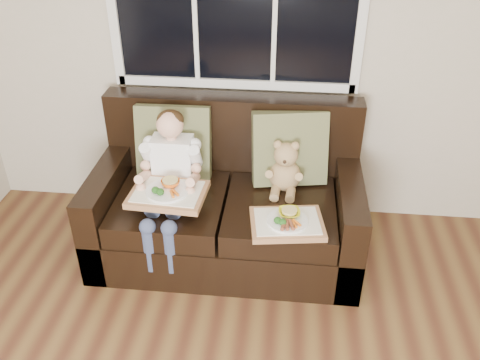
# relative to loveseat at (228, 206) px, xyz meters

# --- Properties ---
(room_walls) EXTENTS (4.52, 5.02, 2.71)m
(room_walls) POSITION_rel_loveseat_xyz_m (0.41, -2.02, 1.28)
(room_walls) COLOR #C1B2A0
(room_walls) RESTS_ON ground
(loveseat) EXTENTS (1.70, 0.92, 0.96)m
(loveseat) POSITION_rel_loveseat_xyz_m (0.00, 0.00, 0.00)
(loveseat) COLOR black
(loveseat) RESTS_ON ground
(pillow_left) EXTENTS (0.49, 0.24, 0.50)m
(pillow_left) POSITION_rel_loveseat_xyz_m (-0.37, 0.15, 0.38)
(pillow_left) COLOR #646840
(pillow_left) RESTS_ON loveseat
(pillow_right) EXTENTS (0.51, 0.30, 0.49)m
(pillow_right) POSITION_rel_loveseat_xyz_m (0.39, 0.15, 0.38)
(pillow_right) COLOR #646840
(pillow_right) RESTS_ON loveseat
(child) EXTENTS (0.37, 0.59, 0.83)m
(child) POSITION_rel_loveseat_xyz_m (-0.34, -0.12, 0.33)
(child) COLOR white
(child) RESTS_ON loveseat
(teddy_bear) EXTENTS (0.21, 0.27, 0.36)m
(teddy_bear) POSITION_rel_loveseat_xyz_m (0.37, 0.04, 0.28)
(teddy_bear) COLOR tan
(teddy_bear) RESTS_ON loveseat
(tray_left) EXTENTS (0.47, 0.37, 0.10)m
(tray_left) POSITION_rel_loveseat_xyz_m (-0.32, -0.27, 0.27)
(tray_left) COLOR #AE7B4E
(tray_left) RESTS_ON child
(tray_right) EXTENTS (0.46, 0.38, 0.10)m
(tray_right) POSITION_rel_loveseat_xyz_m (0.39, -0.36, 0.17)
(tray_right) COLOR #AE7B4E
(tray_right) RESTS_ON loveseat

